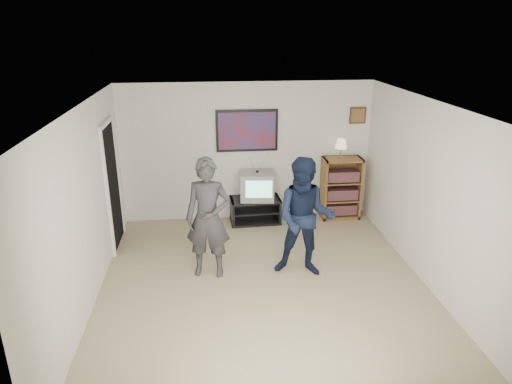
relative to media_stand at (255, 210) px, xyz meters
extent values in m
cube|color=#807351|center=(-0.12, -2.23, -0.23)|extent=(4.50, 5.00, 0.01)
cube|color=white|center=(-0.12, -2.23, 2.27)|extent=(4.50, 5.00, 0.01)
cube|color=silver|center=(-0.12, 0.27, 1.02)|extent=(4.50, 0.01, 2.50)
cube|color=silver|center=(-2.37, -2.23, 1.02)|extent=(0.01, 5.00, 2.50)
cube|color=silver|center=(2.13, -2.23, 1.02)|extent=(0.01, 5.00, 2.50)
cube|color=black|center=(0.00, 0.00, 0.21)|extent=(0.92, 0.54, 0.04)
cube|color=black|center=(0.00, 0.00, -0.21)|extent=(0.92, 0.54, 0.04)
cube|color=black|center=(-0.42, 0.00, 0.00)|extent=(0.06, 0.48, 0.45)
cube|color=black|center=(0.42, 0.00, 0.00)|extent=(0.06, 0.48, 0.45)
imported|color=#2F2F32|center=(-0.86, -1.77, 0.65)|extent=(0.70, 0.53, 1.74)
imported|color=black|center=(0.50, -1.90, 0.64)|extent=(0.99, 0.86, 1.74)
cube|color=white|center=(-0.86, -1.57, 0.97)|extent=(0.07, 0.12, 0.03)
cube|color=white|center=(0.48, -1.65, 0.78)|extent=(0.06, 0.13, 0.04)
cube|color=black|center=(-0.12, 0.25, 1.42)|extent=(1.10, 0.03, 0.75)
cube|color=white|center=(-0.67, 0.25, 1.72)|extent=(0.28, 0.02, 0.14)
cube|color=#432B15|center=(1.88, 0.25, 1.65)|extent=(0.30, 0.03, 0.30)
cube|color=black|center=(-2.35, -0.63, 0.77)|extent=(0.03, 0.85, 2.00)
camera|label=1|loc=(-0.83, -7.65, 3.20)|focal=32.00mm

